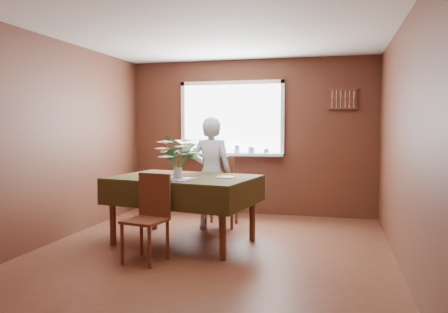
% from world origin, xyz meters
% --- Properties ---
extents(floor, '(4.50, 4.50, 0.00)m').
position_xyz_m(floor, '(0.00, 0.00, 0.00)').
color(floor, '#552B1D').
rests_on(floor, ground).
extents(ceiling, '(4.50, 4.50, 0.00)m').
position_xyz_m(ceiling, '(0.00, 0.00, 2.50)').
color(ceiling, white).
rests_on(ceiling, wall_back).
extents(wall_back, '(4.00, 0.00, 4.00)m').
position_xyz_m(wall_back, '(0.00, 2.25, 1.25)').
color(wall_back, brown).
rests_on(wall_back, floor).
extents(wall_front, '(4.00, 0.00, 4.00)m').
position_xyz_m(wall_front, '(0.00, -2.25, 1.25)').
color(wall_front, brown).
rests_on(wall_front, floor).
extents(wall_left, '(0.00, 4.50, 4.50)m').
position_xyz_m(wall_left, '(-2.00, 0.00, 1.25)').
color(wall_left, brown).
rests_on(wall_left, floor).
extents(wall_right, '(0.00, 4.50, 4.50)m').
position_xyz_m(wall_right, '(2.00, 0.00, 1.25)').
color(wall_right, brown).
rests_on(wall_right, floor).
extents(window_assembly, '(1.72, 0.20, 1.22)m').
position_xyz_m(window_assembly, '(-0.30, 2.20, 1.35)').
color(window_assembly, white).
rests_on(window_assembly, wall_back).
extents(spoon_rack, '(0.44, 0.05, 0.33)m').
position_xyz_m(spoon_rack, '(1.45, 2.22, 1.85)').
color(spoon_rack, brown).
rests_on(spoon_rack, wall_back).
extents(dining_table, '(1.86, 1.42, 0.83)m').
position_xyz_m(dining_table, '(-0.43, 0.26, 0.72)').
color(dining_table, brown).
rests_on(dining_table, floor).
extents(chair_far, '(0.46, 0.46, 1.02)m').
position_xyz_m(chair_far, '(-0.22, 1.18, 0.55)').
color(chair_far, brown).
rests_on(chair_far, floor).
extents(chair_near, '(0.46, 0.46, 0.92)m').
position_xyz_m(chair_near, '(-0.56, -0.47, 0.50)').
color(chair_near, brown).
rests_on(chair_near, floor).
extents(seated_woman, '(0.58, 0.40, 1.56)m').
position_xyz_m(seated_woman, '(-0.30, 1.03, 0.78)').
color(seated_woman, white).
rests_on(seated_woman, floor).
extents(flower_bouquet, '(0.52, 0.52, 0.45)m').
position_xyz_m(flower_bouquet, '(-0.44, 0.07, 1.11)').
color(flower_bouquet, white).
rests_on(flower_bouquet, dining_table).
extents(side_plate, '(0.28, 0.28, 0.01)m').
position_xyz_m(side_plate, '(0.09, 0.25, 0.83)').
color(side_plate, white).
rests_on(side_plate, dining_table).
extents(table_knife, '(0.04, 0.21, 0.00)m').
position_xyz_m(table_knife, '(-0.32, -0.00, 0.83)').
color(table_knife, silver).
rests_on(table_knife, dining_table).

